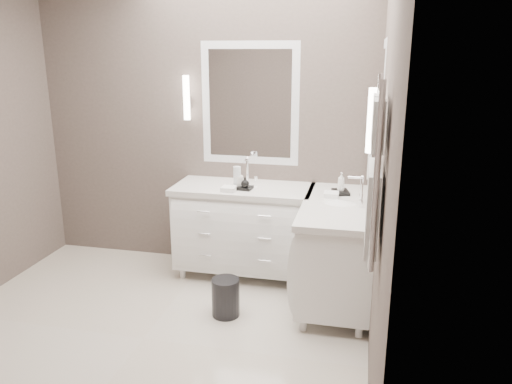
% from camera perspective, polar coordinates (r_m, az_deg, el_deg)
% --- Properties ---
extents(floor, '(3.20, 3.00, 0.01)m').
position_cam_1_polar(floor, '(3.87, -12.74, -16.07)').
color(floor, beige).
rests_on(floor, ground).
extents(wall_back, '(3.20, 0.01, 2.70)m').
position_cam_1_polar(wall_back, '(4.74, -6.01, 7.70)').
color(wall_back, '#524741').
rests_on(wall_back, floor).
extents(wall_right, '(0.01, 3.00, 2.70)m').
position_cam_1_polar(wall_right, '(3.02, 14.33, 2.57)').
color(wall_right, '#524741').
rests_on(wall_right, floor).
extents(vanity_back, '(1.24, 0.59, 0.97)m').
position_cam_1_polar(vanity_back, '(4.56, -1.43, -3.76)').
color(vanity_back, white).
rests_on(vanity_back, floor).
extents(vanity_right, '(0.59, 1.24, 0.97)m').
position_cam_1_polar(vanity_right, '(4.14, 9.36, -6.08)').
color(vanity_right, white).
rests_on(vanity_right, floor).
extents(mirror_back, '(0.90, 0.02, 1.10)m').
position_cam_1_polar(mirror_back, '(4.57, -0.71, 10.02)').
color(mirror_back, white).
rests_on(mirror_back, wall_back).
extents(mirror_right, '(0.02, 0.90, 1.10)m').
position_cam_1_polar(mirror_right, '(3.77, 14.03, 8.29)').
color(mirror_right, white).
rests_on(mirror_right, wall_right).
extents(sconce_back, '(0.06, 0.06, 0.40)m').
position_cam_1_polar(sconce_back, '(4.68, -7.95, 10.53)').
color(sconce_back, white).
rests_on(sconce_back, wall_back).
extents(sconce_right, '(0.06, 0.06, 0.40)m').
position_cam_1_polar(sconce_right, '(3.19, 13.10, 7.80)').
color(sconce_right, white).
rests_on(sconce_right, wall_right).
extents(towel_bar_corner, '(0.03, 0.22, 0.30)m').
position_cam_1_polar(towel_bar_corner, '(4.39, 12.85, 3.64)').
color(towel_bar_corner, white).
rests_on(towel_bar_corner, wall_right).
extents(towel_ladder, '(0.06, 0.58, 0.90)m').
position_cam_1_polar(towel_ladder, '(2.62, 13.38, 1.58)').
color(towel_ladder, white).
rests_on(towel_ladder, wall_right).
extents(waste_bin, '(0.27, 0.27, 0.31)m').
position_cam_1_polar(waste_bin, '(4.00, -3.49, -11.92)').
color(waste_bin, black).
rests_on(waste_bin, floor).
extents(amenity_tray_back, '(0.18, 0.14, 0.02)m').
position_cam_1_polar(amenity_tray_back, '(4.35, -1.54, 0.50)').
color(amenity_tray_back, black).
rests_on(amenity_tray_back, vanity_back).
extents(amenity_tray_right, '(0.17, 0.20, 0.03)m').
position_cam_1_polar(amenity_tray_right, '(4.28, 9.65, -0.01)').
color(amenity_tray_right, black).
rests_on(amenity_tray_right, vanity_right).
extents(water_bottle, '(0.09, 0.09, 0.19)m').
position_cam_1_polar(water_bottle, '(4.37, -2.17, 1.68)').
color(water_bottle, silver).
rests_on(water_bottle, vanity_back).
extents(soap_bottle_a, '(0.08, 0.08, 0.13)m').
position_cam_1_polar(soap_bottle_a, '(4.36, -1.87, 1.57)').
color(soap_bottle_a, white).
rests_on(soap_bottle_a, amenity_tray_back).
extents(soap_bottle_b, '(0.08, 0.08, 0.09)m').
position_cam_1_polar(soap_bottle_b, '(4.30, -1.26, 1.13)').
color(soap_bottle_b, black).
rests_on(soap_bottle_b, amenity_tray_back).
extents(soap_bottle_c, '(0.08, 0.08, 0.16)m').
position_cam_1_polar(soap_bottle_c, '(4.25, 9.70, 1.18)').
color(soap_bottle_c, white).
rests_on(soap_bottle_c, amenity_tray_right).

